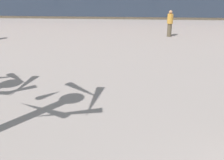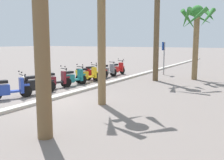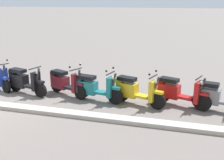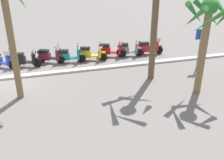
{
  "view_description": "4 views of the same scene",
  "coord_description": "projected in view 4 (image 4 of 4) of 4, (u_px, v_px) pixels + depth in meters",
  "views": [
    {
      "loc": [
        -3.55,
        -3.23,
        3.74
      ],
      "look_at": [
        -3.95,
        3.6,
        1.07
      ],
      "focal_mm": 45.43,
      "sensor_mm": 36.0,
      "label": 1
    },
    {
      "loc": [
        7.82,
        7.5,
        2.43
      ],
      "look_at": [
        -1.51,
        2.15,
        0.83
      ],
      "focal_mm": 41.5,
      "sensor_mm": 36.0,
      "label": 2
    },
    {
      "loc": [
        -6.26,
        6.89,
        3.29
      ],
      "look_at": [
        -4.29,
        -0.13,
        1.15
      ],
      "focal_mm": 44.57,
      "sensor_mm": 36.0,
      "label": 3
    },
    {
      "loc": [
        -1.93,
        14.79,
        6.92
      ],
      "look_at": [
        -4.92,
        3.17,
        0.83
      ],
      "focal_mm": 44.84,
      "sensor_mm": 36.0,
      "label": 4
    }
  ],
  "objects": [
    {
      "name": "scooter_blue_lead_nearest",
      "position": [
        0.0,
        61.0,
        16.55
      ],
      "size": [
        1.61,
        0.94,
        1.17
      ],
      "color": "black",
      "rests_on": "ground"
    },
    {
      "name": "ground_plane",
      "position": [
        12.0,
        78.0,
        15.47
      ],
      "size": [
        200.0,
        200.0,
        0.0
      ],
      "primitive_type": "plane",
      "color": "slate"
    },
    {
      "name": "curb_strip",
      "position": [
        12.0,
        77.0,
        15.47
      ],
      "size": [
        60.0,
        0.36,
        0.12
      ],
      "primitive_type": "cube",
      "color": "#BCB7AD",
      "rests_on": "ground"
    },
    {
      "name": "scooter_teal_mid_rear",
      "position": [
        69.0,
        56.0,
        17.23
      ],
      "size": [
        1.78,
        0.67,
        1.17
      ],
      "color": "black",
      "rests_on": "ground"
    },
    {
      "name": "scooter_yellow_far_back",
      "position": [
        90.0,
        53.0,
        17.55
      ],
      "size": [
        1.77,
        0.79,
        1.17
      ],
      "color": "black",
      "rests_on": "ground"
    },
    {
      "name": "scooter_grey_gap_after_mid",
      "position": [
        128.0,
        49.0,
        18.18
      ],
      "size": [
        1.71,
        0.7,
        1.04
      ],
      "color": "black",
      "rests_on": "ground"
    },
    {
      "name": "palm_tree_mid_walkway",
      "position": [
        208.0,
        24.0,
        12.56
      ],
      "size": [
        2.26,
        2.31,
        4.66
      ],
      "color": "olive",
      "rests_on": "ground"
    },
    {
      "name": "scooter_maroon_mid_front",
      "position": [
        49.0,
        56.0,
        17.2
      ],
      "size": [
        1.65,
        0.88,
        1.17
      ],
      "color": "black",
      "rests_on": "ground"
    },
    {
      "name": "scooter_black_mid_centre",
      "position": [
        24.0,
        60.0,
        16.63
      ],
      "size": [
        1.73,
        0.74,
        1.04
      ],
      "color": "black",
      "rests_on": "ground"
    },
    {
      "name": "scooter_red_tail_end",
      "position": [
        110.0,
        50.0,
        18.07
      ],
      "size": [
        1.77,
        0.84,
        1.04
      ],
      "color": "black",
      "rests_on": "ground"
    },
    {
      "name": "scooter_red_second_in_line",
      "position": [
        148.0,
        48.0,
        18.5
      ],
      "size": [
        1.75,
        0.59,
        1.17
      ],
      "color": "black",
      "rests_on": "ground"
    },
    {
      "name": "crossing_sign",
      "position": [
        200.0,
        44.0,
        15.97
      ],
      "size": [
        0.6,
        0.13,
        2.4
      ],
      "color": "#939399",
      "rests_on": "ground"
    },
    {
      "name": "palm_tree_by_mall_entrance",
      "position": [
        6.0,
        12.0,
        11.77
      ],
      "size": [
        2.25,
        2.28,
        5.52
      ],
      "color": "olive",
      "rests_on": "ground"
    }
  ]
}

